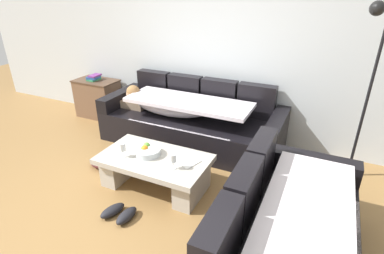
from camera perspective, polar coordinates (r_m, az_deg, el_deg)
ground_plane at (r=3.20m, az=-11.65°, el=-15.75°), size 14.00×14.00×0.00m
back_wall at (r=4.37m, az=4.05°, el=15.65°), size 9.00×0.10×2.70m
couch_along_wall at (r=4.26m, az=-0.67°, el=1.05°), size 2.53×0.92×0.88m
couch_near_window at (r=2.50m, az=17.45°, el=-20.38°), size 0.92×1.98×0.88m
coffee_table at (r=3.40m, az=-7.06°, el=-7.70°), size 1.20×0.68×0.38m
fruit_bowl at (r=3.37m, az=-8.41°, el=-4.52°), size 0.28×0.28×0.10m
wine_glass_near_left at (r=3.33m, az=-13.02°, el=-3.78°), size 0.07×0.07×0.17m
wine_glass_near_right at (r=3.05m, az=-3.63°, el=-6.00°), size 0.07×0.07×0.17m
open_magazine at (r=3.23m, az=-1.34°, el=-6.31°), size 0.33×0.29×0.01m
side_cabinet at (r=5.43m, az=-17.33°, el=5.21°), size 0.72×0.44×0.64m
book_stack_on_cabinet at (r=5.33m, az=-18.07°, el=8.88°), size 0.19×0.23×0.09m
floor_lamp at (r=3.65m, az=29.91°, el=6.66°), size 0.33×0.31×1.95m
pair_of_shoes at (r=3.16m, az=-13.55°, el=-15.54°), size 0.33×0.29×0.09m
crumpled_garment at (r=3.98m, az=-15.99°, el=-6.28°), size 0.45×0.38×0.12m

